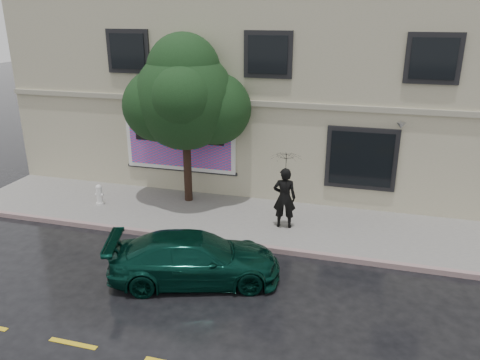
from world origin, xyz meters
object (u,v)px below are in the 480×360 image
(street_tree, at_px, (185,100))
(fire_hydrant, at_px, (99,195))
(pedestrian, at_px, (284,198))
(car, at_px, (195,258))

(street_tree, bearing_deg, fire_hydrant, -157.12)
(pedestrian, bearing_deg, car, 57.53)
(street_tree, height_order, fire_hydrant, street_tree)
(street_tree, bearing_deg, pedestrian, -18.96)
(car, height_order, fire_hydrant, car)
(car, xyz_separation_m, street_tree, (-2.02, 4.70, 3.12))
(car, height_order, street_tree, street_tree)
(car, bearing_deg, street_tree, 5.37)
(car, height_order, pedestrian, pedestrian)
(pedestrian, relative_size, fire_hydrant, 2.65)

